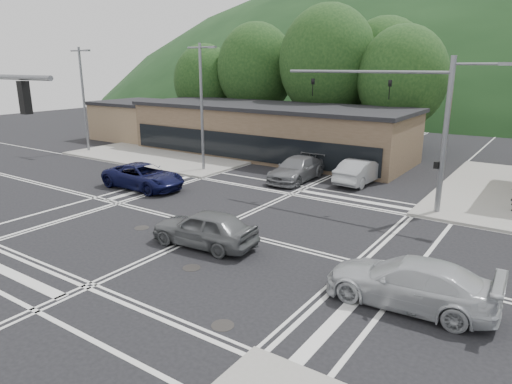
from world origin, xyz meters
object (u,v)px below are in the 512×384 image
Objects in this scene: car_grey_center at (204,228)px; car_silver_east at (409,282)px; car_northbound at (296,169)px; car_blue_west at (144,176)px; car_queue_b at (358,162)px; car_queue_a at (361,171)px.

car_silver_east is (8.77, -0.12, -0.02)m from car_grey_center.
car_silver_east is 16.72m from car_northbound.
car_queue_b is at bearing -38.85° from car_blue_west.
car_queue_a is 4.23m from car_northbound.
car_blue_west is 1.03× the size of car_silver_east.
car_grey_center is 0.88× the size of car_northbound.
car_blue_west is 14.05m from car_queue_a.
car_queue_a is (10.83, 8.96, 0.03)m from car_blue_west.
car_grey_center is 14.15m from car_queue_a.
car_blue_west is at bearing -108.92° from car_silver_east.
car_blue_west is 1.18× the size of car_grey_center.
car_silver_east is at bearing -49.38° from car_northbound.
car_queue_a is 1.14× the size of car_queue_b.
car_grey_center is 17.04m from car_queue_b.
car_blue_west is at bearing 58.26° from car_queue_b.
car_queue_a reaches higher than car_northbound.
car_silver_east reaches higher than car_blue_west.
car_queue_a reaches higher than car_grey_center.
car_queue_a is at bearing 169.13° from car_grey_center.
car_grey_center is at bearing 96.40° from car_queue_b.
car_northbound reaches higher than car_blue_west.
car_blue_west is 10.03m from car_northbound.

